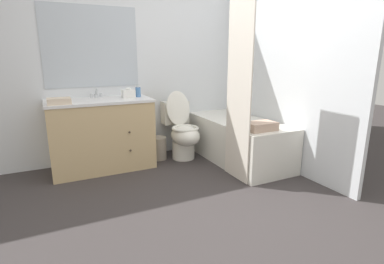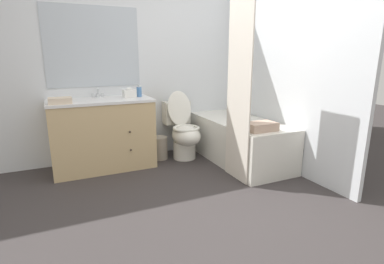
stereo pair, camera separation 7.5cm
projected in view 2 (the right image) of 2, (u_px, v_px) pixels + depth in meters
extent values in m
plane|color=#383333|center=(210.00, 207.00, 2.67)|extent=(14.00, 14.00, 0.00)
cube|color=silver|center=(149.00, 61.00, 3.87)|extent=(8.00, 0.05, 2.50)
cube|color=#B2BCC6|center=(93.00, 47.00, 3.53)|extent=(1.08, 0.01, 0.93)
cube|color=silver|center=(272.00, 61.00, 3.63)|extent=(0.05, 2.69, 2.50)
cube|color=tan|center=(103.00, 135.00, 3.54)|extent=(1.14, 0.56, 0.80)
cube|color=white|center=(100.00, 101.00, 3.44)|extent=(1.16, 0.58, 0.03)
cylinder|color=silver|center=(101.00, 104.00, 3.45)|extent=(0.31, 0.31, 0.10)
sphere|color=#382D23|center=(130.00, 132.00, 3.36)|extent=(0.02, 0.02, 0.02)
sphere|color=#382D23|center=(131.00, 150.00, 3.42)|extent=(0.02, 0.02, 0.02)
cylinder|color=silver|center=(98.00, 95.00, 3.60)|extent=(0.04, 0.04, 0.04)
cylinder|color=silver|center=(98.00, 91.00, 3.55)|extent=(0.02, 0.11, 0.09)
cylinder|color=silver|center=(93.00, 96.00, 3.58)|extent=(0.03, 0.03, 0.04)
cylinder|color=silver|center=(102.00, 95.00, 3.62)|extent=(0.03, 0.03, 0.04)
cylinder|color=silver|center=(184.00, 150.00, 3.92)|extent=(0.29, 0.29, 0.23)
ellipsoid|color=silver|center=(186.00, 135.00, 3.82)|extent=(0.34, 0.49, 0.26)
torus|color=silver|center=(186.00, 128.00, 3.80)|extent=(0.35, 0.35, 0.04)
cube|color=silver|center=(176.00, 112.00, 4.05)|extent=(0.35, 0.18, 0.30)
ellipsoid|color=silver|center=(179.00, 108.00, 3.93)|extent=(0.33, 0.14, 0.45)
cube|color=silver|center=(239.00, 140.00, 3.80)|extent=(0.68, 1.50, 0.53)
cube|color=#A5A7A2|center=(240.00, 121.00, 3.74)|extent=(0.56, 1.38, 0.01)
cube|color=silver|center=(239.00, 94.00, 3.07)|extent=(0.01, 0.42, 1.85)
cylinder|color=gray|center=(160.00, 148.00, 3.89)|extent=(0.21, 0.21, 0.29)
cube|color=white|center=(129.00, 94.00, 3.56)|extent=(0.14, 0.12, 0.09)
ellipsoid|color=white|center=(129.00, 89.00, 3.54)|extent=(0.06, 0.04, 0.03)
cylinder|color=#4C7AB2|center=(139.00, 92.00, 3.63)|extent=(0.06, 0.06, 0.12)
cylinder|color=silver|center=(139.00, 86.00, 3.61)|extent=(0.03, 0.03, 0.03)
cube|color=beige|center=(60.00, 101.00, 3.10)|extent=(0.23, 0.17, 0.06)
cube|color=tan|center=(261.00, 127.00, 3.20)|extent=(0.33, 0.21, 0.09)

